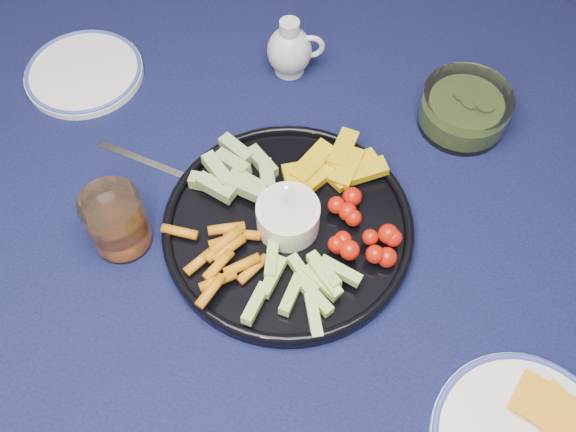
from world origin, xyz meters
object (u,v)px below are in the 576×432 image
(dining_table, at_px, (259,202))
(side_plate_extra, at_px, (84,72))
(crudite_platter, at_px, (286,223))
(pickle_bowl, at_px, (464,110))
(juice_tumbler, at_px, (118,223))
(creamer_pitcher, at_px, (290,50))

(dining_table, distance_m, side_plate_extra, 0.36)
(crudite_platter, height_order, side_plate_extra, crudite_platter)
(dining_table, relative_size, side_plate_extra, 8.68)
(pickle_bowl, xyz_separation_m, side_plate_extra, (-0.61, -0.09, -0.02))
(dining_table, xyz_separation_m, juice_tumbler, (-0.14, -0.17, 0.13))
(pickle_bowl, bearing_deg, juice_tumbler, -139.04)
(dining_table, bearing_deg, side_plate_extra, 164.50)
(juice_tumbler, distance_m, side_plate_extra, 0.33)
(creamer_pitcher, distance_m, side_plate_extra, 0.34)
(crudite_platter, xyz_separation_m, side_plate_extra, (-0.41, 0.18, -0.01))
(pickle_bowl, height_order, side_plate_extra, pickle_bowl)
(dining_table, xyz_separation_m, crudite_platter, (0.07, -0.09, 0.11))
(dining_table, height_order, creamer_pitcher, creamer_pitcher)
(crudite_platter, xyz_separation_m, pickle_bowl, (0.20, 0.27, 0.01))
(dining_table, relative_size, juice_tumbler, 17.39)
(pickle_bowl, xyz_separation_m, juice_tumbler, (-0.41, -0.35, 0.01))
(dining_table, xyz_separation_m, pickle_bowl, (0.27, 0.19, 0.12))
(crudite_platter, relative_size, creamer_pitcher, 3.45)
(side_plate_extra, bearing_deg, dining_table, -15.50)
(crudite_platter, height_order, pickle_bowl, crudite_platter)
(dining_table, height_order, pickle_bowl, pickle_bowl)
(creamer_pitcher, relative_size, juice_tumbler, 1.05)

